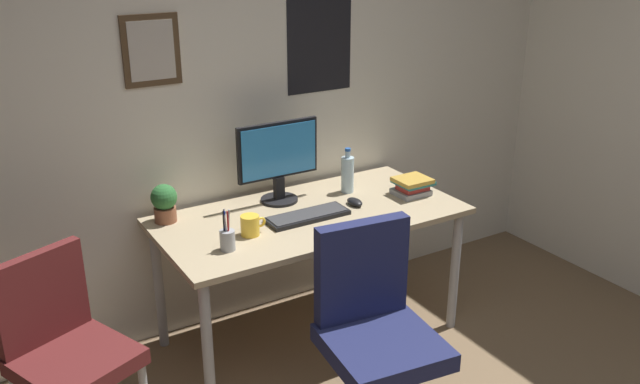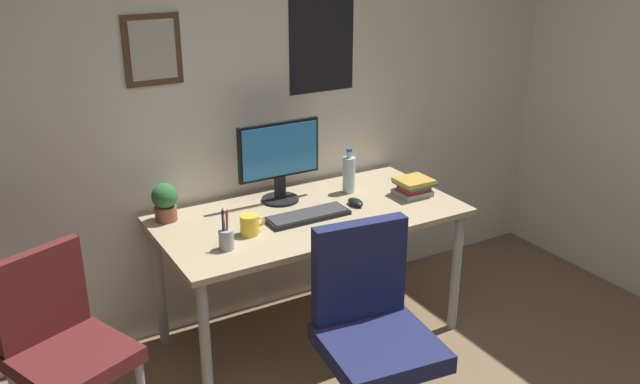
{
  "view_description": "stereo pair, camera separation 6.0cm",
  "coord_description": "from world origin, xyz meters",
  "views": [
    {
      "loc": [
        -1.42,
        -1.06,
        2.08
      ],
      "look_at": [
        0.18,
        1.58,
        0.88
      ],
      "focal_mm": 37.77,
      "sensor_mm": 36.0,
      "label": 1
    },
    {
      "loc": [
        -1.37,
        -1.09,
        2.08
      ],
      "look_at": [
        0.18,
        1.58,
        0.88
      ],
      "focal_mm": 37.77,
      "sensor_mm": 36.0,
      "label": 2
    }
  ],
  "objects": [
    {
      "name": "keyboard",
      "position": [
        0.13,
        1.63,
        0.74
      ],
      "size": [
        0.43,
        0.15,
        0.03
      ],
      "color": "black",
      "rests_on": "desk"
    },
    {
      "name": "coffee_mug_near",
      "position": [
        -0.2,
        1.6,
        0.78
      ],
      "size": [
        0.13,
        0.09,
        0.1
      ],
      "color": "yellow",
      "rests_on": "desk"
    },
    {
      "name": "desk",
      "position": [
        0.18,
        1.68,
        0.66
      ],
      "size": [
        1.56,
        0.78,
        0.73
      ],
      "color": "tan",
      "rests_on": "ground_plane"
    },
    {
      "name": "computer_mouse",
      "position": [
        0.43,
        1.65,
        0.75
      ],
      "size": [
        0.06,
        0.11,
        0.04
      ],
      "color": "black",
      "rests_on": "desk"
    },
    {
      "name": "side_chair",
      "position": [
        -1.11,
        1.49,
        0.5
      ],
      "size": [
        0.55,
        0.55,
        0.88
      ],
      "color": "#591E1E",
      "rests_on": "ground_plane"
    },
    {
      "name": "office_chair",
      "position": [
        0.04,
        0.92,
        0.53
      ],
      "size": [
        0.57,
        0.57,
        0.95
      ],
      "color": "#1E234C",
      "rests_on": "ground_plane"
    },
    {
      "name": "pen_cup",
      "position": [
        -0.36,
        1.51,
        0.78
      ],
      "size": [
        0.07,
        0.07,
        0.2
      ],
      "color": "#9EA0A5",
      "rests_on": "desk"
    },
    {
      "name": "monitor",
      "position": [
        0.12,
        1.91,
        0.97
      ],
      "size": [
        0.46,
        0.2,
        0.43
      ],
      "color": "black",
      "rests_on": "desk"
    },
    {
      "name": "water_bottle",
      "position": [
        0.51,
        1.83,
        0.84
      ],
      "size": [
        0.07,
        0.07,
        0.25
      ],
      "color": "silver",
      "rests_on": "desk"
    },
    {
      "name": "wall_back",
      "position": [
        -0.0,
        2.15,
        1.3
      ],
      "size": [
        4.4,
        0.1,
        2.6
      ],
      "color": "silver",
      "rests_on": "ground_plane"
    },
    {
      "name": "book_stack_left",
      "position": [
        0.79,
        1.62,
        0.78
      ],
      "size": [
        0.2,
        0.18,
        0.1
      ],
      "color": "gray",
      "rests_on": "desk"
    },
    {
      "name": "potted_plant",
      "position": [
        -0.49,
        1.96,
        0.83
      ],
      "size": [
        0.13,
        0.13,
        0.19
      ],
      "color": "brown",
      "rests_on": "desk"
    }
  ]
}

